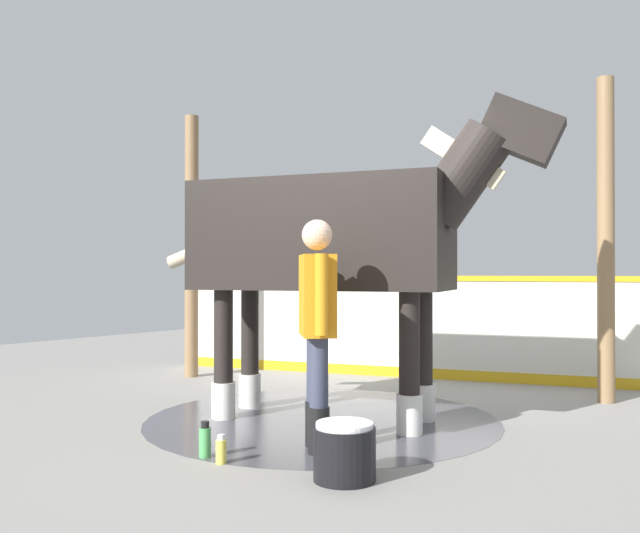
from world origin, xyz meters
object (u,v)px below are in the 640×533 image
Objects in this scene: wash_bucket at (344,452)px; bottle_spray at (205,441)px; handler at (317,318)px; bottle_shampoo at (221,450)px; horse at (335,240)px.

bottle_spray is at bearing 99.51° from wash_bucket.
bottle_shampoo is (-0.65, 0.28, -0.83)m from handler.
horse is 2.00m from bottle_spray.
handler is at bearing -23.12° from bottle_shampoo.
horse is at bearing 38.91° from wash_bucket.
horse is 8.95× the size of wash_bucket.
wash_bucket reaches higher than bottle_spray.
wash_bucket is 1.55× the size of bottle_spray.
handler reaches higher than wash_bucket.
bottle_shampoo is at bearing -100.59° from bottle_spray.
wash_bucket is at bearing -76.00° from bottle_shampoo.
horse reaches higher than handler.
horse is 17.82× the size of bottle_shampoo.
handler is at bearing -78.33° from horse.
bottle_shampoo is (-0.21, 0.83, -0.08)m from wash_bucket.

